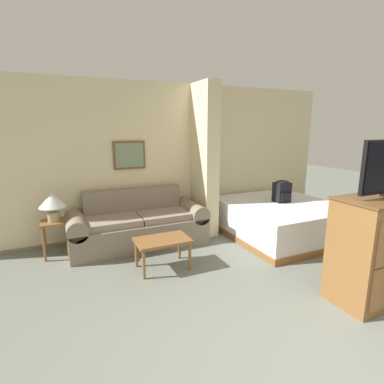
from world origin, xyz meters
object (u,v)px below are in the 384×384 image
(table_lamp, at_px, (52,202))
(bed, at_px, (279,218))
(coffee_table, at_px, (163,243))
(backpack, at_px, (282,191))
(couch, at_px, (138,225))

(table_lamp, bearing_deg, bed, -10.24)
(coffee_table, bearing_deg, bed, 9.66)
(coffee_table, xyz_separation_m, backpack, (2.37, 0.44, 0.41))
(table_lamp, distance_m, backpack, 3.71)
(couch, distance_m, coffee_table, 1.00)
(table_lamp, xyz_separation_m, bed, (3.59, -0.65, -0.52))
(coffee_table, distance_m, backpack, 2.44)
(coffee_table, distance_m, table_lamp, 1.72)
(backpack, bearing_deg, bed, -143.39)
(coffee_table, relative_size, table_lamp, 1.69)
(bed, bearing_deg, backpack, 36.61)
(couch, distance_m, backpack, 2.54)
(couch, xyz_separation_m, backpack, (2.44, -0.55, 0.46))
(coffee_table, height_order, backpack, backpack)
(table_lamp, bearing_deg, coffee_table, -38.77)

